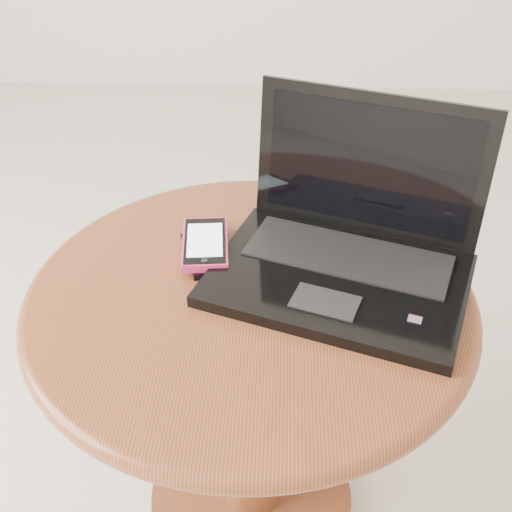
{
  "coord_description": "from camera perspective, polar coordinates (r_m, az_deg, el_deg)",
  "views": [
    {
      "loc": [
        -0.01,
        -0.59,
        1.02
      ],
      "look_at": [
        -0.04,
        0.08,
        0.54
      ],
      "focal_mm": 46.19,
      "sensor_mm": 36.0,
      "label": 1
    }
  ],
  "objects": [
    {
      "name": "laptop",
      "position": [
        0.89,
        7.92,
        0.89
      ],
      "size": [
        0.39,
        0.35,
        0.22
      ],
      "color": "black",
      "rests_on": "table"
    },
    {
      "name": "phone_black",
      "position": [
        0.93,
        -4.29,
        0.35
      ],
      "size": [
        0.09,
        0.12,
        0.01
      ],
      "color": "black",
      "rests_on": "table"
    },
    {
      "name": "table",
      "position": [
        0.94,
        -0.5,
        -7.72
      ],
      "size": [
        0.6,
        0.6,
        0.48
      ],
      "color": "#632A14",
      "rests_on": "ground"
    },
    {
      "name": "phone_pink",
      "position": [
        0.93,
        -4.44,
        1.07
      ],
      "size": [
        0.07,
        0.12,
        0.01
      ],
      "color": "#D82C6C",
      "rests_on": "phone_black"
    }
  ]
}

